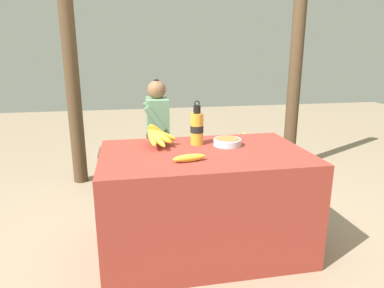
# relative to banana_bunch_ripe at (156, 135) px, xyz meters

# --- Properties ---
(ground_plane) EXTENTS (12.00, 12.00, 0.00)m
(ground_plane) POSITION_rel_banana_bunch_ripe_xyz_m (0.29, -0.19, -0.76)
(ground_plane) COLOR gray
(market_counter) EXTENTS (1.32, 0.83, 0.68)m
(market_counter) POSITION_rel_banana_bunch_ripe_xyz_m (0.29, -0.19, -0.42)
(market_counter) COLOR maroon
(market_counter) RESTS_ON ground_plane
(banana_bunch_ripe) EXTENTS (0.22, 0.34, 0.17)m
(banana_bunch_ripe) POSITION_rel_banana_bunch_ripe_xyz_m (0.00, 0.00, 0.00)
(banana_bunch_ripe) COLOR #4C381E
(banana_bunch_ripe) RESTS_ON market_counter
(serving_bowl) EXTENTS (0.19, 0.19, 0.05)m
(serving_bowl) POSITION_rel_banana_bunch_ripe_xyz_m (0.48, -0.07, -0.05)
(serving_bowl) COLOR silver
(serving_bowl) RESTS_ON market_counter
(water_bottle) EXTENTS (0.09, 0.09, 0.30)m
(water_bottle) POSITION_rel_banana_bunch_ripe_xyz_m (0.28, -0.00, 0.04)
(water_bottle) COLOR gold
(water_bottle) RESTS_ON market_counter
(loose_banana_front) EXTENTS (0.21, 0.08, 0.04)m
(loose_banana_front) POSITION_rel_banana_bunch_ripe_xyz_m (0.16, -0.37, -0.05)
(loose_banana_front) COLOR gold
(loose_banana_front) RESTS_ON market_counter
(wooden_bench) EXTENTS (1.88, 0.32, 0.38)m
(wooden_bench) POSITION_rel_banana_bunch_ripe_xyz_m (0.46, 1.01, -0.43)
(wooden_bench) COLOR #4C3823
(wooden_bench) RESTS_ON ground_plane
(seated_vendor) EXTENTS (0.40, 0.39, 1.06)m
(seated_vendor) POSITION_rel_banana_bunch_ripe_xyz_m (0.05, 0.98, -0.16)
(seated_vendor) COLOR #473828
(seated_vendor) RESTS_ON ground_plane
(banana_bunch_green) EXTENTS (0.17, 0.29, 0.14)m
(banana_bunch_green) POSITION_rel_banana_bunch_ripe_xyz_m (1.01, 1.02, -0.31)
(banana_bunch_green) COLOR #4C381E
(banana_bunch_green) RESTS_ON wooden_bench
(support_post_near) EXTENTS (0.14, 0.14, 2.36)m
(support_post_near) POSITION_rel_banana_bunch_ripe_xyz_m (-0.69, 1.26, 0.42)
(support_post_near) COLOR #4C3823
(support_post_near) RESTS_ON ground_plane
(support_post_far) EXTENTS (0.14, 0.14, 2.36)m
(support_post_far) POSITION_rel_banana_bunch_ripe_xyz_m (1.62, 1.26, 0.42)
(support_post_far) COLOR #4C3823
(support_post_far) RESTS_ON ground_plane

